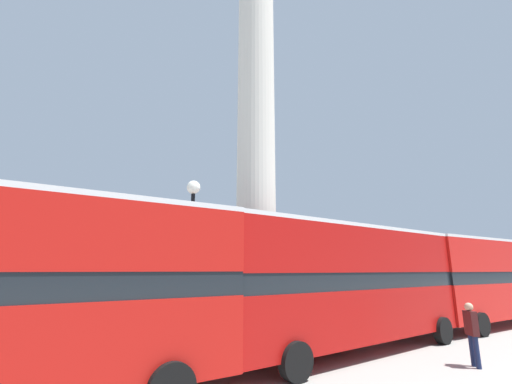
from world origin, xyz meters
TOP-DOWN VIEW (x-y plane):
  - ground_plane at (0.00, 0.00)m, footprint 200.00×200.00m
  - monument_column at (0.00, 0.00)m, footprint 4.81×4.81m
  - bus_a at (12.69, -3.21)m, footprint 11.42×2.77m
  - bus_b at (1.82, -3.54)m, footprint 11.28×3.63m
  - street_lamp at (-3.56, -1.59)m, footprint 0.48×0.48m
  - pedestrian_near_lamp at (3.44, -6.82)m, footprint 0.43×0.50m

SIDE VIEW (x-z plane):
  - ground_plane at x=0.00m, z-range 0.00..0.00m
  - pedestrian_near_lamp at x=3.44m, z-range 0.14..1.96m
  - bus_b at x=1.82m, z-range 0.23..4.57m
  - bus_a at x=12.69m, z-range 0.23..4.57m
  - street_lamp at x=-3.56m, z-range 0.65..6.54m
  - monument_column at x=0.00m, z-range -2.65..18.91m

